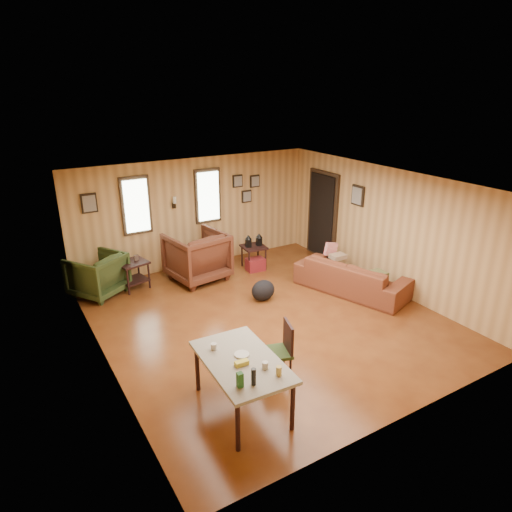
{
  "coord_description": "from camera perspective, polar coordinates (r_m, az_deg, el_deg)",
  "views": [
    {
      "loc": [
        -3.81,
        -5.99,
        3.93
      ],
      "look_at": [
        0.0,
        0.4,
        1.05
      ],
      "focal_mm": 32.0,
      "sensor_mm": 36.0,
      "label": 1
    }
  ],
  "objects": [
    {
      "name": "room",
      "position": [
        7.9,
        1.52,
        0.99
      ],
      "size": [
        5.54,
        6.04,
        2.44
      ],
      "color": "brown",
      "rests_on": "ground"
    },
    {
      "name": "sofa",
      "position": [
        9.11,
        11.91,
        -1.9
      ],
      "size": [
        1.32,
        2.29,
        0.86
      ],
      "primitive_type": "imported",
      "rotation": [
        0.0,
        0.0,
        1.9
      ],
      "color": "brown",
      "rests_on": "ground"
    },
    {
      "name": "recliner_brown",
      "position": [
        9.53,
        -7.41,
        0.27
      ],
      "size": [
        1.23,
        1.18,
        1.12
      ],
      "primitive_type": "imported",
      "rotation": [
        0.0,
        0.0,
        3.3
      ],
      "color": "#502618",
      "rests_on": "ground"
    },
    {
      "name": "recliner_green",
      "position": [
        9.32,
        -19.23,
        -1.97
      ],
      "size": [
        1.2,
        1.18,
        0.91
      ],
      "primitive_type": "imported",
      "rotation": [
        0.0,
        0.0,
        -2.58
      ],
      "color": "#2D3E1C",
      "rests_on": "ground"
    },
    {
      "name": "end_table",
      "position": [
        9.39,
        -15.13,
        -1.72
      ],
      "size": [
        0.65,
        0.61,
        0.7
      ],
      "rotation": [
        0.0,
        0.0,
        0.22
      ],
      "color": "black",
      "rests_on": "ground"
    },
    {
      "name": "side_table",
      "position": [
        10.01,
        -0.29,
        1.38
      ],
      "size": [
        0.55,
        0.55,
        0.79
      ],
      "rotation": [
        0.0,
        0.0,
        -0.11
      ],
      "color": "black",
      "rests_on": "ground"
    },
    {
      "name": "cooler",
      "position": [
        10.02,
        -0.08,
        -1.05
      ],
      "size": [
        0.41,
        0.31,
        0.28
      ],
      "rotation": [
        0.0,
        0.0,
        -0.09
      ],
      "color": "maroon",
      "rests_on": "ground"
    },
    {
      "name": "backpack",
      "position": [
        8.67,
        0.89,
        -4.31
      ],
      "size": [
        0.54,
        0.45,
        0.4
      ],
      "rotation": [
        0.0,
        0.0,
        0.25
      ],
      "color": "black",
      "rests_on": "ground"
    },
    {
      "name": "sofa_pillows",
      "position": [
        9.35,
        12.15,
        -0.89
      ],
      "size": [
        0.4,
        1.59,
        0.33
      ],
      "rotation": [
        0.0,
        0.0,
        -0.04
      ],
      "color": "brown",
      "rests_on": "sofa"
    },
    {
      "name": "dining_table",
      "position": [
        5.76,
        -1.75,
        -13.46
      ],
      "size": [
        0.92,
        1.46,
        0.93
      ],
      "rotation": [
        0.0,
        0.0,
        -0.05
      ],
      "color": "gray",
      "rests_on": "ground"
    },
    {
      "name": "dining_chair",
      "position": [
        6.42,
        3.16,
        -11.39
      ],
      "size": [
        0.48,
        0.48,
        0.86
      ],
      "rotation": [
        0.0,
        0.0,
        -0.3
      ],
      "color": "#2D3E1C",
      "rests_on": "ground"
    }
  ]
}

